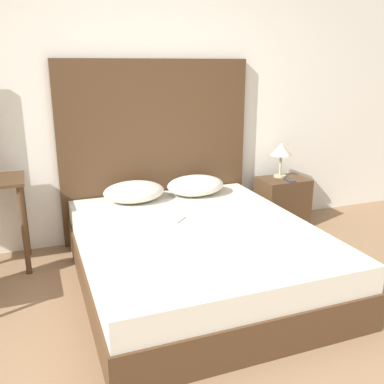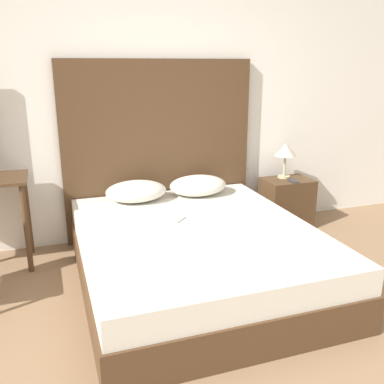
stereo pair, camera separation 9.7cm
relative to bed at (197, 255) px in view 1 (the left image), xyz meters
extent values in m
plane|color=#8C6B4C|center=(-0.04, -1.14, -0.22)|extent=(16.00, 16.00, 0.00)
cube|color=white|center=(-0.04, 1.13, 1.13)|extent=(10.00, 0.06, 2.70)
cube|color=#4C331E|center=(0.00, 0.00, -0.09)|extent=(1.74, 2.07, 0.27)
cube|color=silver|center=(0.00, 0.00, 0.14)|extent=(1.70, 2.03, 0.19)
cube|color=#4C331E|center=(0.00, 1.06, 0.62)|extent=(1.82, 0.05, 1.69)
ellipsoid|color=silver|center=(-0.29, 0.79, 0.32)|extent=(0.54, 0.39, 0.18)
ellipsoid|color=silver|center=(0.29, 0.79, 0.32)|extent=(0.54, 0.39, 0.18)
cube|color=#B7B7BC|center=(-0.09, 0.20, 0.23)|extent=(0.16, 0.16, 0.01)
cube|color=#4C331E|center=(1.28, 0.82, 0.03)|extent=(0.48, 0.36, 0.51)
cylinder|color=tan|center=(1.28, 0.89, 0.30)|extent=(0.13, 0.13, 0.02)
cylinder|color=tan|center=(1.28, 0.89, 0.41)|extent=(0.02, 0.02, 0.21)
cone|color=beige|center=(1.28, 0.89, 0.58)|extent=(0.22, 0.22, 0.13)
cube|color=#232328|center=(1.29, 0.73, 0.29)|extent=(0.09, 0.16, 0.01)
cylinder|color=#4C331E|center=(-1.23, 0.60, 0.15)|extent=(0.04, 0.04, 0.74)
cylinder|color=#4C331E|center=(-1.23, 0.99, 0.15)|extent=(0.04, 0.04, 0.74)
camera|label=1|loc=(-1.10, -2.81, 1.42)|focal=40.00mm
camera|label=2|loc=(-1.01, -2.85, 1.42)|focal=40.00mm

